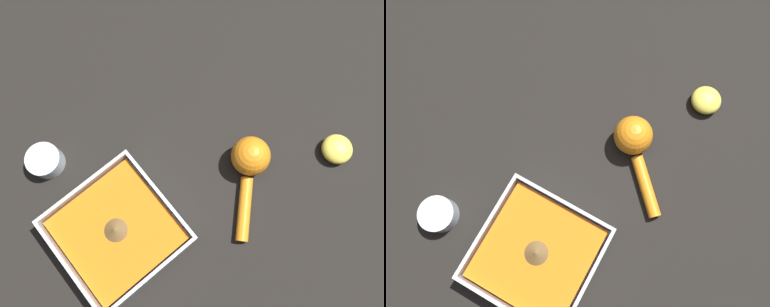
{
  "view_description": "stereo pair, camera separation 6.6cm",
  "coord_description": "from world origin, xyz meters",
  "views": [
    {
      "loc": [
        -0.14,
        -0.05,
        0.7
      ],
      "look_at": [
        -0.0,
        -0.16,
        0.03
      ],
      "focal_mm": 35.0,
      "sensor_mm": 36.0,
      "label": 1
    },
    {
      "loc": [
        -0.09,
        -0.01,
        0.7
      ],
      "look_at": [
        -0.0,
        -0.16,
        0.03
      ],
      "focal_mm": 35.0,
      "sensor_mm": 36.0,
      "label": 2
    }
  ],
  "objects": [
    {
      "name": "ground_plane",
      "position": [
        0.0,
        0.0,
        0.0
      ],
      "size": [
        4.0,
        4.0,
        0.0
      ],
      "primitive_type": "plane",
      "color": "black"
    },
    {
      "name": "lemon_half",
      "position": [
        -0.17,
        -0.38,
        0.02
      ],
      "size": [
        0.06,
        0.06,
        0.03
      ],
      "color": "#EFDB4C",
      "rests_on": "ground_plane"
    },
    {
      "name": "lemon_squeezer",
      "position": [
        -0.09,
        -0.23,
        0.03
      ],
      "size": [
        0.15,
        0.16,
        0.07
      ],
      "rotation": [
        0.0,
        0.0,
        5.47
      ],
      "color": "orange",
      "rests_on": "ground_plane"
    },
    {
      "name": "spice_bowl",
      "position": [
        0.17,
        0.06,
        0.02
      ],
      "size": [
        0.06,
        0.06,
        0.04
      ],
      "color": "silver",
      "rests_on": "ground_plane"
    },
    {
      "name": "square_dish",
      "position": [
        -0.03,
        0.03,
        0.02
      ],
      "size": [
        0.2,
        0.2,
        0.06
      ],
      "color": "silver",
      "rests_on": "ground_plane"
    }
  ]
}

